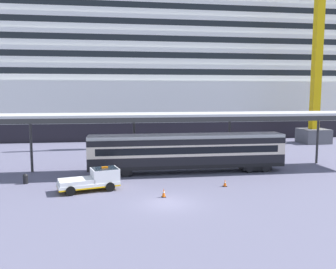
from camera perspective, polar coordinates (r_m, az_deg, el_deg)
name	(u,v)px	position (r m, az deg, el deg)	size (l,w,h in m)	color
ground_plane	(167,203)	(27.63, -0.10, -11.09)	(400.00, 400.00, 0.00)	slate
cruise_ship	(89,73)	(77.35, -12.77, 9.78)	(173.22, 30.09, 38.79)	black
platform_canopy	(187,116)	(37.38, 3.05, 3.08)	(44.02, 5.00, 6.33)	silver
train_carriage	(187,151)	(37.42, 3.14, -2.74)	(20.79, 2.81, 4.11)	black
service_truck	(94,179)	(31.58, -11.88, -7.09)	(5.54, 3.29, 2.02)	white
traffic_cone_near	(164,193)	(29.00, -0.70, -9.47)	(0.36, 0.36, 0.74)	black
traffic_cone_mid	(225,183)	(32.61, 9.25, -7.77)	(0.36, 0.36, 0.69)	black
dockside_crane	(322,20)	(65.70, 23.79, 16.73)	(14.06, 4.40, 63.07)	#595960
quay_bollard	(25,178)	(35.71, -22.18, -6.62)	(0.48, 0.48, 0.96)	black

